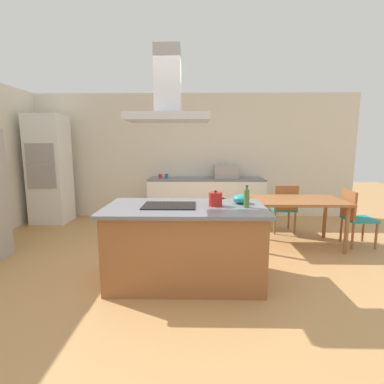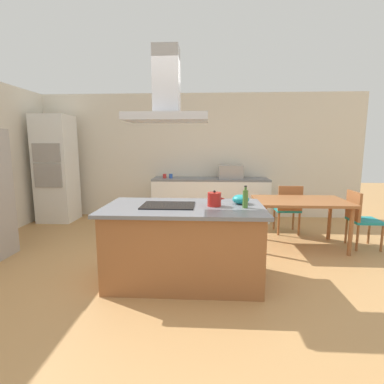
{
  "view_description": "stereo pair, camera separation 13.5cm",
  "coord_description": "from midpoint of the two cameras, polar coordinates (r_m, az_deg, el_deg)",
  "views": [
    {
      "loc": [
        0.14,
        -3.27,
        1.59
      ],
      "look_at": [
        0.07,
        0.4,
        1.0
      ],
      "focal_mm": 27.22,
      "sensor_mm": 36.0,
      "label": 1
    },
    {
      "loc": [
        0.28,
        -3.26,
        1.59
      ],
      "look_at": [
        0.07,
        0.4,
        1.0
      ],
      "focal_mm": 27.22,
      "sensor_mm": 36.0,
      "label": 2
    }
  ],
  "objects": [
    {
      "name": "ground",
      "position": [
        5.03,
        0.65,
        -9.3
      ],
      "size": [
        16.0,
        16.0,
        0.0
      ],
      "primitive_type": "plane",
      "color": "tan"
    },
    {
      "name": "wall_back",
      "position": [
        6.52,
        1.35,
        7.02
      ],
      "size": [
        7.2,
        0.1,
        2.7
      ],
      "primitive_type": "cube",
      "color": "beige",
      "rests_on": "ground"
    },
    {
      "name": "kitchen_island",
      "position": [
        3.46,
        -0.45,
        -10.02
      ],
      "size": [
        1.83,
        1.02,
        0.9
      ],
      "color": "#995B33",
      "rests_on": "ground"
    },
    {
      "name": "cooktop",
      "position": [
        3.36,
        -3.55,
        -2.63
      ],
      "size": [
        0.6,
        0.44,
        0.01
      ],
      "primitive_type": "cube",
      "color": "black",
      "rests_on": "kitchen_island"
    },
    {
      "name": "tea_kettle",
      "position": [
        3.34,
        5.58,
        -1.43
      ],
      "size": [
        0.21,
        0.16,
        0.18
      ],
      "color": "#B21E19",
      "rests_on": "kitchen_island"
    },
    {
      "name": "olive_oil_bottle",
      "position": [
        3.3,
        11.57,
        -1.26
      ],
      "size": [
        0.06,
        0.06,
        0.25
      ],
      "color": "#47722D",
      "rests_on": "kitchen_island"
    },
    {
      "name": "mixing_bowl",
      "position": [
        3.52,
        10.6,
        -1.41
      ],
      "size": [
        0.2,
        0.2,
        0.11
      ],
      "primitive_type": "ellipsoid",
      "color": "teal",
      "rests_on": "kitchen_island"
    },
    {
      "name": "back_counter",
      "position": [
        6.25,
        4.23,
        -1.4
      ],
      "size": [
        2.44,
        0.62,
        0.9
      ],
      "color": "white",
      "rests_on": "ground"
    },
    {
      "name": "countertop_microwave",
      "position": [
        6.2,
        8.2,
        3.94
      ],
      "size": [
        0.5,
        0.38,
        0.28
      ],
      "primitive_type": "cube",
      "color": "#9E9993",
      "rests_on": "back_counter"
    },
    {
      "name": "coffee_mug_red",
      "position": [
        6.22,
        -4.75,
        3.14
      ],
      "size": [
        0.08,
        0.08,
        0.09
      ],
      "primitive_type": "cylinder",
      "color": "red",
      "rests_on": "back_counter"
    },
    {
      "name": "coffee_mug_blue",
      "position": [
        6.23,
        -3.56,
        3.16
      ],
      "size": [
        0.08,
        0.08,
        0.09
      ],
      "primitive_type": "cylinder",
      "color": "#2D56B2",
      "rests_on": "back_counter"
    },
    {
      "name": "wall_oven_stack",
      "position": [
        6.7,
        -24.55,
        4.12
      ],
      "size": [
        0.7,
        0.66,
        2.2
      ],
      "color": "white",
      "rests_on": "ground"
    },
    {
      "name": "dining_table",
      "position": [
        4.88,
        21.21,
        -2.41
      ],
      "size": [
        1.4,
        0.9,
        0.75
      ],
      "color": "#995B33",
      "rests_on": "ground"
    },
    {
      "name": "chair_at_right_end",
      "position": [
        5.27,
        30.64,
        -4.02
      ],
      "size": [
        0.42,
        0.42,
        0.89
      ],
      "color": "teal",
      "rests_on": "ground"
    },
    {
      "name": "chair_facing_back_wall",
      "position": [
        5.53,
        19.01,
        -2.65
      ],
      "size": [
        0.42,
        0.42,
        0.89
      ],
      "color": "teal",
      "rests_on": "ground"
    },
    {
      "name": "range_hood",
      "position": [
        3.33,
        -3.76,
        17.96
      ],
      "size": [
        0.9,
        0.55,
        0.78
      ],
      "color": "#ADADB2"
    }
  ]
}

